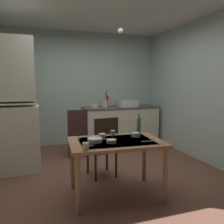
# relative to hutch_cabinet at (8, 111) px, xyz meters

# --- Properties ---
(ground_plane) EXTENTS (5.08, 5.08, 0.00)m
(ground_plane) POSITION_rel_hutch_cabinet_xyz_m (1.42, -0.57, -1.02)
(ground_plane) COLOR brown
(wall_back) EXTENTS (3.93, 0.10, 2.63)m
(wall_back) POSITION_rel_hutch_cabinet_xyz_m (1.42, 1.52, 0.30)
(wall_back) COLOR #ACC8B9
(wall_back) RESTS_ON ground
(wall_right) EXTENTS (0.10, 4.18, 2.63)m
(wall_right) POSITION_rel_hutch_cabinet_xyz_m (3.39, -0.57, 0.30)
(wall_right) COLOR #AFC6BC
(wall_right) RESTS_ON ground
(hutch_cabinet) EXTENTS (0.94, 0.48, 2.17)m
(hutch_cabinet) POSITION_rel_hutch_cabinet_xyz_m (0.00, 0.00, 0.00)
(hutch_cabinet) COLOR beige
(hutch_cabinet) RESTS_ON ground
(counter_cabinet) EXTENTS (1.77, 0.64, 0.89)m
(counter_cabinet) POSITION_rel_hutch_cabinet_xyz_m (2.37, 1.15, -0.57)
(counter_cabinet) COLOR beige
(counter_cabinet) RESTS_ON ground
(sink_basin) EXTENTS (0.44, 0.34, 0.15)m
(sink_basin) POSITION_rel_hutch_cabinet_xyz_m (2.54, 1.15, -0.05)
(sink_basin) COLOR silver
(sink_basin) RESTS_ON counter_cabinet
(hand_pump) EXTENTS (0.05, 0.27, 0.39)m
(hand_pump) POSITION_rel_hutch_cabinet_xyz_m (2.04, 1.19, 0.04)
(hand_pump) COLOR #B21E19
(hand_pump) RESTS_ON counter_cabinet
(mixing_bowl_counter) EXTENTS (0.20, 0.20, 0.07)m
(mixing_bowl_counter) POSITION_rel_hutch_cabinet_xyz_m (1.71, 1.10, -0.09)
(mixing_bowl_counter) COLOR beige
(mixing_bowl_counter) RESTS_ON counter_cabinet
(stoneware_crock) EXTENTS (0.13, 0.13, 0.15)m
(stoneware_crock) POSITION_rel_hutch_cabinet_xyz_m (1.99, 1.20, -0.05)
(stoneware_crock) COLOR beige
(stoneware_crock) RESTS_ON counter_cabinet
(dining_table) EXTENTS (1.23, 0.85, 0.73)m
(dining_table) POSITION_rel_hutch_cabinet_xyz_m (1.37, -1.31, -0.38)
(dining_table) COLOR #9F7549
(dining_table) RESTS_ON ground
(chair_far_side) EXTENTS (0.45, 0.45, 0.94)m
(chair_far_side) POSITION_rel_hutch_cabinet_xyz_m (1.38, -0.69, -0.53)
(chair_far_side) COLOR #35261A
(chair_far_side) RESTS_ON ground
(chair_by_counter) EXTENTS (0.45, 0.45, 0.94)m
(chair_by_counter) POSITION_rel_hutch_cabinet_xyz_m (1.19, 0.45, -0.52)
(chair_by_counter) COLOR #3C261F
(chair_by_counter) RESTS_ON ground
(serving_bowl_wide) EXTENTS (0.12, 0.12, 0.04)m
(serving_bowl_wide) POSITION_rel_hutch_cabinet_xyz_m (1.28, -1.38, -0.27)
(serving_bowl_wide) COLOR beige
(serving_bowl_wide) RESTS_ON dining_table
(soup_bowl_small) EXTENTS (0.12, 0.12, 0.06)m
(soup_bowl_small) POSITION_rel_hutch_cabinet_xyz_m (1.69, -1.18, -0.26)
(soup_bowl_small) COLOR #ADD1C1
(soup_bowl_small) RESTS_ON dining_table
(sauce_dish) EXTENTS (0.18, 0.18, 0.05)m
(sauce_dish) POSITION_rel_hutch_cabinet_xyz_m (1.09, -1.29, -0.27)
(sauce_dish) COLOR white
(sauce_dish) RESTS_ON dining_table
(teacup_cream) EXTENTS (0.09, 0.09, 0.07)m
(teacup_cream) POSITION_rel_hutch_cabinet_xyz_m (1.22, -1.17, -0.25)
(teacup_cream) COLOR white
(teacup_cream) RESTS_ON dining_table
(teacup_mint) EXTENTS (0.06, 0.06, 0.07)m
(teacup_mint) POSITION_rel_hutch_cabinet_xyz_m (1.43, -1.02, -0.25)
(teacup_mint) COLOR #ADD1C1
(teacup_mint) RESTS_ON dining_table
(mug_dark) EXTENTS (0.07, 0.07, 0.08)m
(mug_dark) POSITION_rel_hutch_cabinet_xyz_m (0.91, -1.59, -0.25)
(mug_dark) COLOR beige
(mug_dark) RESTS_ON dining_table
(glass_bottle) EXTENTS (0.06, 0.06, 0.30)m
(glass_bottle) POSITION_rel_hutch_cabinet_xyz_m (1.80, -1.06, -0.17)
(glass_bottle) COLOR #4C7F56
(glass_bottle) RESTS_ON dining_table
(table_knife) EXTENTS (0.15, 0.18, 0.00)m
(table_knife) POSITION_rel_hutch_cabinet_xyz_m (0.90, -1.11, -0.29)
(table_knife) COLOR silver
(table_knife) RESTS_ON dining_table
(teaspoon_near_bowl) EXTENTS (0.14, 0.08, 0.00)m
(teaspoon_near_bowl) POSITION_rel_hutch_cabinet_xyz_m (0.98, -1.45, -0.29)
(teaspoon_near_bowl) COLOR beige
(teaspoon_near_bowl) RESTS_ON dining_table
(teaspoon_by_cup) EXTENTS (0.15, 0.04, 0.00)m
(teaspoon_by_cup) POSITION_rel_hutch_cabinet_xyz_m (1.73, -1.46, -0.29)
(teaspoon_by_cup) COLOR beige
(teaspoon_by_cup) RESTS_ON dining_table
(pendant_bulb) EXTENTS (0.08, 0.08, 0.08)m
(pendant_bulb) POSITION_rel_hutch_cabinet_xyz_m (1.67, -0.66, 1.21)
(pendant_bulb) COLOR #F9EFCC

